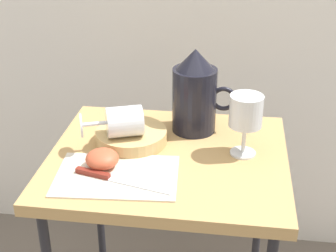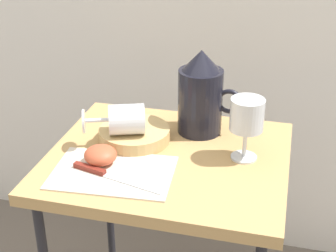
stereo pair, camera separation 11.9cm
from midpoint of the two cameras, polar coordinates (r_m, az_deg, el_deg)
The scene contains 8 objects.
table at distance 1.27m, azimuth 2.71°, elevation -5.90°, with size 0.59×0.51×0.68m.
linen_napkin at distance 1.16m, azimuth -3.38°, elevation -5.41°, with size 0.28×0.19×0.00m, color beige.
basket_tray at distance 1.29m, azimuth -1.21°, elevation -1.06°, with size 0.18×0.18×0.04m, color tan.
pitcher at distance 1.31m, azimuth 6.36°, elevation 2.96°, with size 0.17×0.12×0.23m.
wine_glass_upright at distance 1.19m, azimuth 11.86°, elevation 0.85°, with size 0.08×0.08×0.16m.
wine_glass_tipped_near at distance 1.24m, azimuth -2.20°, elevation 0.69°, with size 0.17×0.12×0.08m.
apple_half_left at distance 1.18m, azimuth -4.88°, elevation -3.41°, with size 0.08×0.08×0.04m, color #C15133.
knife at distance 1.14m, azimuth -4.39°, elevation -5.54°, with size 0.23×0.07×0.01m.
Camera 2 is at (0.26, -1.03, 1.30)m, focal length 53.29 mm.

